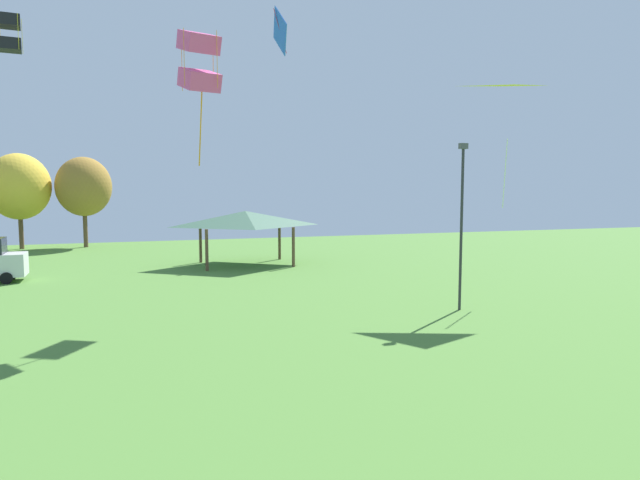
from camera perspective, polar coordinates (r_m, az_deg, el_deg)
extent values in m
cube|color=#E54C93|center=(23.91, -12.03, 18.75)|extent=(1.68, 1.78, 1.06)
cube|color=#E54C93|center=(23.62, -11.96, 15.38)|extent=(1.68, 1.78, 1.06)
cylinder|color=orange|center=(23.10, -13.44, 17.38)|extent=(0.02, 0.02, 2.14)
cylinder|color=orange|center=(23.22, -10.25, 17.38)|extent=(0.02, 0.02, 2.14)
cylinder|color=orange|center=(24.30, -13.65, 16.77)|extent=(0.02, 0.02, 2.14)
cylinder|color=orange|center=(24.42, -10.63, 16.78)|extent=(0.02, 0.02, 2.14)
cylinder|color=orange|center=(23.37, -11.86, 10.79)|extent=(0.19, 0.44, 2.87)
pyramid|color=yellow|center=(27.18, 18.84, 12.16)|extent=(3.80, 3.20, 0.34)
cylinder|color=white|center=(28.07, 18.01, 6.33)|extent=(0.21, 0.49, 3.21)
cube|color=blue|center=(28.70, -4.03, 20.12)|extent=(0.49, 2.34, 2.30)
cylinder|color=red|center=(28.68, -4.02, 20.13)|extent=(0.61, 0.13, 2.05)
cube|color=black|center=(32.73, -28.71, 18.64)|extent=(1.17, 1.18, 0.58)
cube|color=black|center=(32.48, -28.62, 16.74)|extent=(1.17, 1.18, 0.58)
cylinder|color=yellow|center=(32.06, -27.95, 17.95)|extent=(0.02, 0.02, 1.67)
cylinder|color=yellow|center=(33.15, -29.35, 17.45)|extent=(0.02, 0.02, 1.67)
cylinder|color=yellow|center=(32.98, -27.64, 17.59)|extent=(0.02, 0.02, 1.67)
cylinder|color=black|center=(35.18, -28.87, -3.37)|extent=(0.65, 0.24, 0.64)
cylinder|color=black|center=(36.92, -28.41, -2.95)|extent=(0.65, 0.24, 0.64)
cylinder|color=brown|center=(36.08, -11.26, -0.99)|extent=(0.20, 0.20, 2.60)
cylinder|color=brown|center=(37.08, -2.68, -0.71)|extent=(0.20, 0.20, 2.60)
cylinder|color=brown|center=(39.95, -11.86, -0.37)|extent=(0.20, 0.20, 2.60)
cylinder|color=brown|center=(40.86, -4.07, -0.13)|extent=(0.20, 0.20, 2.60)
pyramid|color=#3D604C|center=(38.24, -7.47, 2.15)|extent=(7.20, 5.06, 1.00)
cylinder|color=#2D2D33|center=(24.91, 13.95, 0.93)|extent=(0.12, 0.12, 6.85)
cube|color=#4C4C51|center=(24.88, 14.14, 9.10)|extent=(0.36, 0.20, 0.24)
cylinder|color=brown|center=(53.32, -27.72, 0.97)|extent=(0.36, 0.36, 3.32)
ellipsoid|color=gold|center=(53.19, -27.90, 4.75)|extent=(4.95, 4.95, 5.45)
cylinder|color=brown|center=(52.56, -22.42, 1.21)|extent=(0.36, 0.36, 3.46)
ellipsoid|color=olive|center=(52.43, -22.56, 4.96)|extent=(4.55, 4.55, 5.01)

